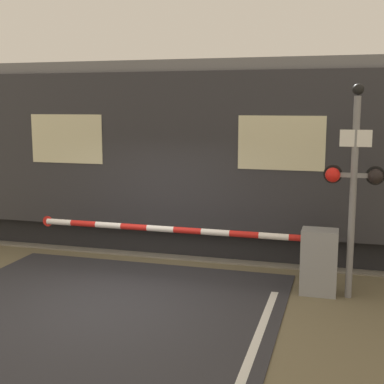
{
  "coord_description": "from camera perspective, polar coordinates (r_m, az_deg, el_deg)",
  "views": [
    {
      "loc": [
        3.55,
        -7.72,
        3.18
      ],
      "look_at": [
        0.83,
        1.8,
        1.54
      ],
      "focal_mm": 50.0,
      "sensor_mm": 36.0,
      "label": 1
    }
  ],
  "objects": [
    {
      "name": "ground_plane",
      "position": [
        9.07,
        -8.37,
        -11.22
      ],
      "size": [
        80.0,
        80.0,
        0.0
      ],
      "primitive_type": "plane",
      "color": "#6B6047"
    },
    {
      "name": "track_bed",
      "position": [
        12.66,
        -0.89,
        -5.05
      ],
      "size": [
        36.0,
        3.2,
        0.13
      ],
      "color": "slate",
      "rests_on": "ground_plane"
    },
    {
      "name": "train",
      "position": [
        11.84,
        10.29,
        3.87
      ],
      "size": [
        16.45,
        3.1,
        4.05
      ],
      "color": "black",
      "rests_on": "ground_plane"
    },
    {
      "name": "crossing_barrier",
      "position": [
        9.31,
        10.61,
        -6.68
      ],
      "size": [
        5.52,
        0.44,
        1.11
      ],
      "color": "gray",
      "rests_on": "ground_plane"
    },
    {
      "name": "signal_post",
      "position": [
        8.95,
        16.87,
        1.29
      ],
      "size": [
        0.96,
        0.26,
        3.49
      ],
      "color": "gray",
      "rests_on": "ground_plane"
    }
  ]
}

